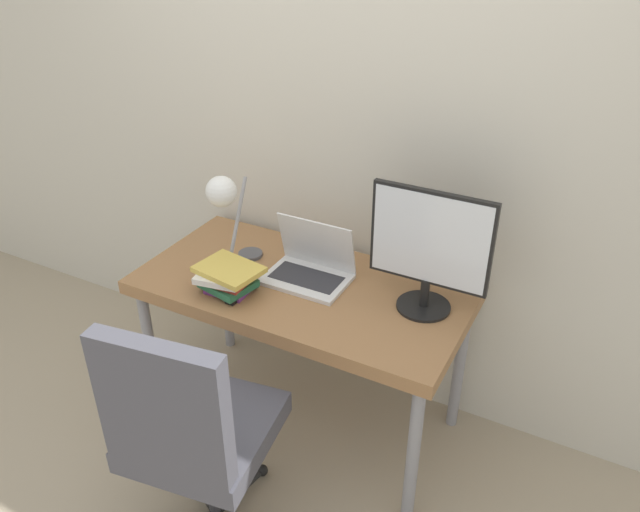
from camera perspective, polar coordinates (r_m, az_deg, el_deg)
name	(u,v)px	position (r m, az deg, el deg)	size (l,w,h in m)	color
ground_plane	(265,467)	(2.89, -5.03, -18.70)	(12.00, 12.00, 0.00)	tan
wall_back	(348,130)	(2.72, 2.59, 11.44)	(8.00, 0.05, 2.60)	beige
desk	(302,297)	(2.66, -1.62, -3.80)	(1.39, 0.70, 0.76)	#996B42
laptop	(310,267)	(2.63, -0.94, -1.03)	(0.35, 0.25, 0.25)	silver
monitor	(430,247)	(2.36, 9.98, 0.82)	(0.47, 0.21, 0.50)	black
desk_lamp	(225,199)	(2.56, -8.71, 5.20)	(0.13, 0.29, 0.45)	#4C4C51
office_chair	(190,428)	(2.27, -11.77, -15.13)	(0.57, 0.58, 1.04)	black
book_stack	(227,278)	(2.56, -8.51, -1.97)	(0.28, 0.23, 0.12)	#753384
tv_remote	(239,291)	(2.57, -7.41, -3.17)	(0.10, 0.17, 0.02)	#4C4C51
media_remote	(240,293)	(2.56, -7.29, -3.41)	(0.05, 0.16, 0.02)	black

